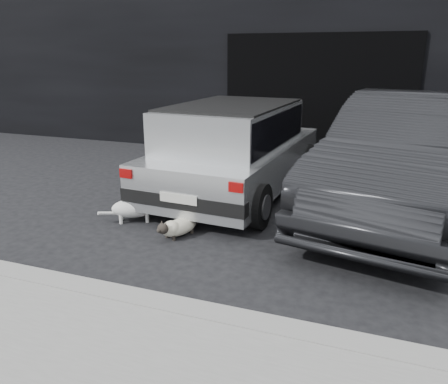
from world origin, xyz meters
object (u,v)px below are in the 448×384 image
(silver_hatchback, at_px, (235,145))
(cat_siamese, at_px, (176,227))
(second_car, at_px, (410,155))
(cat_white, at_px, (137,207))

(silver_hatchback, relative_size, cat_siamese, 5.53)
(silver_hatchback, bearing_deg, cat_siamese, -89.28)
(second_car, distance_m, cat_white, 3.85)
(cat_siamese, distance_m, cat_white, 0.80)
(cat_white, bearing_deg, cat_siamese, 38.78)
(cat_white, bearing_deg, second_car, 86.54)
(silver_hatchback, distance_m, cat_white, 1.97)
(silver_hatchback, distance_m, second_car, 2.59)
(second_car, xyz_separation_m, cat_white, (-3.43, -1.65, -0.63))
(cat_siamese, height_order, cat_white, cat_white)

